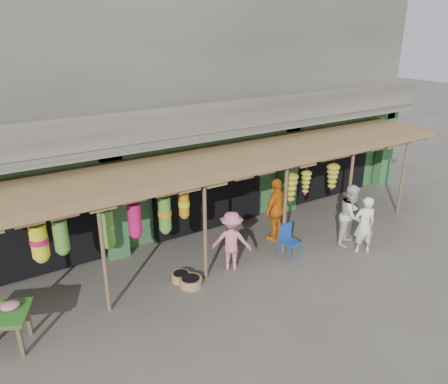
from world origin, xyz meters
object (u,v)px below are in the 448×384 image
blue_chair (288,238)px  person_right (351,215)px  person_front (364,225)px  person_vendor (276,209)px  person_shopper (231,241)px

blue_chair → person_right: bearing=-16.8°
blue_chair → person_front: (1.90, -0.96, 0.31)m
person_vendor → person_front: bearing=109.3°
person_front → person_vendor: 2.48m
person_vendor → person_shopper: bearing=-1.0°
person_front → person_shopper: size_ratio=1.04×
blue_chair → person_vendor: bearing=66.2°
person_front → person_right: 0.55m
person_front → blue_chair: bearing=-2.5°
person_shopper → person_right: bearing=-152.3°
person_vendor → person_shopper: size_ratio=1.19×
blue_chair → person_vendor: (0.33, 0.96, 0.44)m
blue_chair → person_vendor: person_vendor is taller
person_shopper → blue_chair: bearing=-150.6°
person_front → person_right: size_ratio=0.92×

